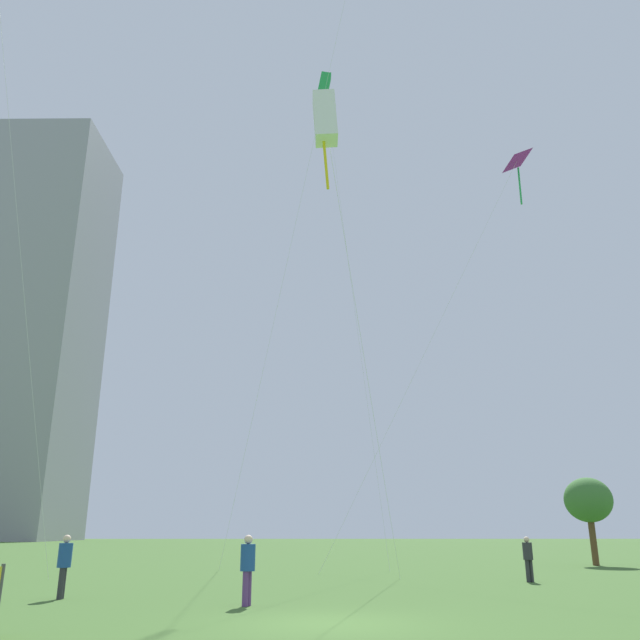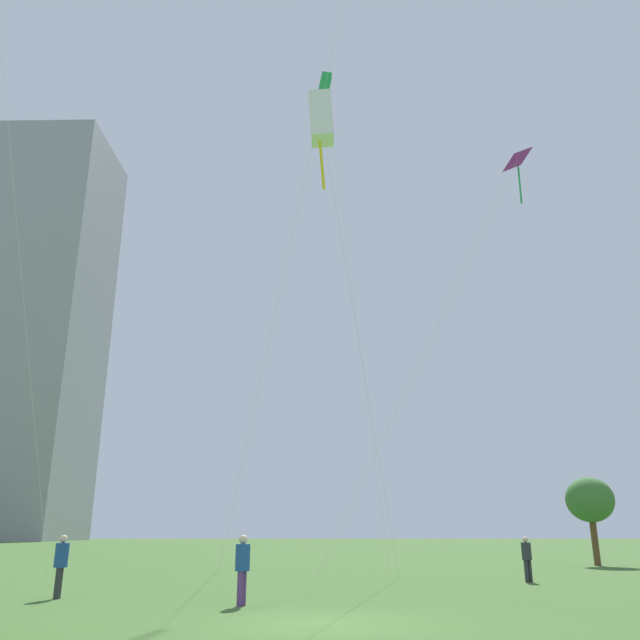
{
  "view_description": "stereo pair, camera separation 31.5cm",
  "coord_description": "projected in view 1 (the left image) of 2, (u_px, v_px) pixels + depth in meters",
  "views": [
    {
      "loc": [
        -0.36,
        -15.72,
        1.99
      ],
      "look_at": [
        -0.11,
        12.54,
        11.18
      ],
      "focal_mm": 36.24,
      "sensor_mm": 36.0,
      "label": 1
    },
    {
      "loc": [
        -0.04,
        -15.72,
        1.99
      ],
      "look_at": [
        -0.11,
        12.54,
        11.18
      ],
      "focal_mm": 36.24,
      "sensor_mm": 36.0,
      "label": 2
    }
  ],
  "objects": [
    {
      "name": "ground",
      "position": [
        330.0,
        624.0,
        14.33
      ],
      "size": [
        280.0,
        280.0,
        0.0
      ],
      "primitive_type": "plane",
      "color": "#3D6028"
    },
    {
      "name": "kite_flying_0",
      "position": [
        325.0,
        120.0,
        23.22
      ],
      "size": [
        3.79,
        10.15,
        17.11
      ],
      "color": "silver",
      "rests_on": "ground"
    },
    {
      "name": "person_standing_1",
      "position": [
        248.0,
        564.0,
        17.92
      ],
      "size": [
        0.41,
        0.41,
        1.85
      ],
      "rotation": [
        0.0,
        0.0,
        4.34
      ],
      "color": "#593372",
      "rests_on": "ground"
    },
    {
      "name": "kite_flying_4",
      "position": [
        325.0,
        86.0,
        48.63
      ],
      "size": [
        3.65,
        6.6,
        34.96
      ],
      "color": "silver",
      "rests_on": "ground"
    },
    {
      "name": "park_tree_0",
      "position": [
        588.0,
        501.0,
        38.63
      ],
      "size": [
        2.79,
        2.79,
        4.99
      ],
      "color": "brown",
      "rests_on": "ground"
    },
    {
      "name": "person_standing_2",
      "position": [
        528.0,
        556.0,
        25.92
      ],
      "size": [
        0.38,
        0.38,
        1.72
      ],
      "rotation": [
        0.0,
        0.0,
        3.5
      ],
      "color": "#2D2D33",
      "rests_on": "ground"
    },
    {
      "name": "person_standing_0",
      "position": [
        64.0,
        562.0,
        19.68
      ],
      "size": [
        0.41,
        0.41,
        1.84
      ],
      "rotation": [
        0.0,
        0.0,
        1.65
      ],
      "color": "#2D2D33",
      "rests_on": "ground"
    },
    {
      "name": "distant_highrise_0",
      "position": [
        29.0,
        326.0,
        133.5
      ],
      "size": [
        25.0,
        23.28,
        84.34
      ],
      "primitive_type": "cube",
      "rotation": [
        0.0,
        0.0,
        -0.02
      ],
      "color": "#939399",
      "rests_on": "ground"
    },
    {
      "name": "kite_flying_2",
      "position": [
        515.0,
        168.0,
        37.27
      ],
      "size": [
        12.37,
        1.59,
        22.84
      ],
      "color": "silver",
      "rests_on": "ground"
    }
  ]
}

